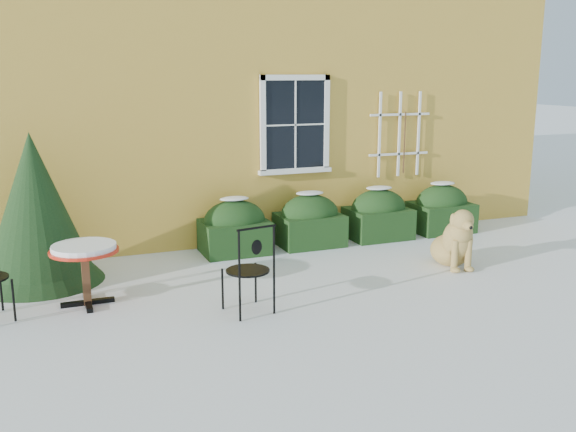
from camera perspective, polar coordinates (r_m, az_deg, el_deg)
name	(u,v)px	position (r m, az deg, el deg)	size (l,w,h in m)	color
ground	(317,302)	(8.16, 2.61, -7.62)	(80.00, 80.00, 0.00)	white
house	(185,54)	(14.33, -9.13, 14.05)	(12.40, 8.40, 6.40)	#EFB945
hedge_row	(345,218)	(10.94, 5.06, -0.20)	(4.95, 0.80, 0.91)	black
evergreen_shrub	(36,223)	(9.32, -21.45, -0.60)	(1.70, 1.70, 2.06)	black
bistro_table	(84,255)	(8.24, -17.65, -3.30)	(0.83, 0.83, 0.77)	black
patio_chair_near	(250,269)	(7.63, -3.43, -4.70)	(0.57, 0.56, 1.10)	black
dog	(455,242)	(9.78, 14.64, -2.28)	(0.69, 1.00, 0.93)	tan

